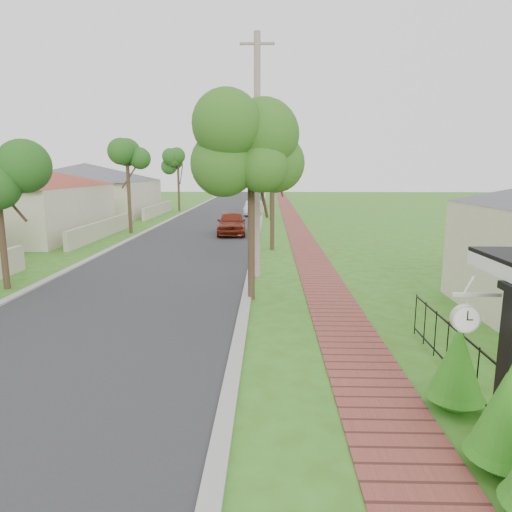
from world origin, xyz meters
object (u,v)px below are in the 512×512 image
(porch_post, at_px, (511,386))
(station_clock, at_px, (466,316))
(near_tree, at_px, (251,155))
(utility_pole, at_px, (257,158))
(parked_car_white, at_px, (254,208))
(parked_car_red, at_px, (231,223))

(porch_post, distance_m, station_clock, 1.04)
(near_tree, xyz_separation_m, utility_pole, (0.10, 3.00, -0.00))
(near_tree, distance_m, station_clock, 8.62)
(station_clock, bearing_deg, near_tree, 113.22)
(near_tree, bearing_deg, utility_pole, 88.09)
(porch_post, distance_m, utility_pole, 12.04)
(utility_pole, height_order, station_clock, utility_pole)
(parked_car_white, xyz_separation_m, utility_pole, (0.94, -23.81, 3.73))
(station_clock, bearing_deg, porch_post, -39.24)
(parked_car_white, height_order, utility_pole, utility_pole)
(parked_car_red, xyz_separation_m, utility_pole, (1.90, -11.48, 3.64))
(parked_car_white, height_order, station_clock, station_clock)
(parked_car_white, bearing_deg, porch_post, -78.01)
(parked_car_white, height_order, near_tree, near_tree)
(parked_car_red, bearing_deg, parked_car_white, 81.84)
(parked_car_red, bearing_deg, utility_pole, -84.29)
(porch_post, height_order, parked_car_white, porch_post)
(parked_car_white, relative_size, near_tree, 0.70)
(parked_car_white, xyz_separation_m, station_clock, (4.10, -34.41, 1.32))
(parked_car_red, distance_m, utility_pole, 12.19)
(utility_pole, bearing_deg, near_tree, -91.91)
(station_clock, bearing_deg, parked_car_red, 102.91)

